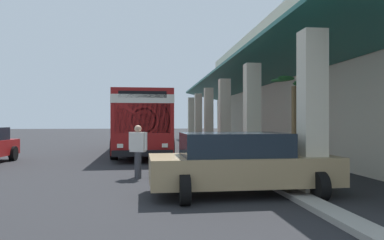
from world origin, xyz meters
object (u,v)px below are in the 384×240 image
potted_palm (294,156)px  parked_sedan_tan (240,163)px  transit_bus (143,119)px  pedestrian (138,148)px

potted_palm → parked_sedan_tan: bearing=-44.4°
transit_bus → potted_palm: bearing=26.4°
parked_sedan_tan → potted_palm: (-2.32, 2.27, -0.06)m
pedestrian → transit_bus: bearing=-179.9°
transit_bus → parked_sedan_tan: 12.28m
parked_sedan_tan → potted_palm: bearing=135.6°
potted_palm → transit_bus: bearing=-153.6°
pedestrian → potted_palm: bearing=83.6°
transit_bus → pedestrian: size_ratio=6.94×
potted_palm → pedestrian: bearing=-96.4°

